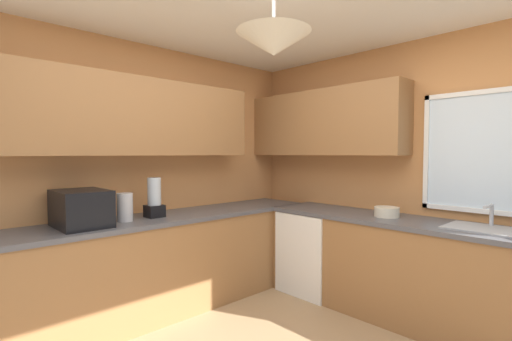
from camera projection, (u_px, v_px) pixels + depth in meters
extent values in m
cube|color=#C6844C|center=(413.00, 175.00, 3.47)|extent=(3.81, 0.06, 2.53)
cube|color=#C6844C|center=(134.00, 175.00, 3.51)|extent=(0.06, 3.91, 2.53)
cube|color=silver|center=(498.00, 152.00, 2.93)|extent=(1.08, 0.02, 0.94)
cube|color=white|center=(500.00, 90.00, 2.90)|extent=(1.16, 0.04, 0.04)
cube|color=white|center=(496.00, 212.00, 2.95)|extent=(1.16, 0.04, 0.04)
cube|color=white|center=(427.00, 152.00, 3.33)|extent=(0.04, 0.04, 1.02)
cube|color=olive|center=(120.00, 116.00, 3.21)|extent=(0.32, 2.65, 0.70)
cube|color=olive|center=(323.00, 123.00, 3.98)|extent=(1.86, 0.32, 0.70)
cylinder|color=#B7B7BC|center=(274.00, 1.00, 2.10)|extent=(0.02, 0.02, 0.35)
cone|color=silver|center=(274.00, 44.00, 2.11)|extent=(0.44, 0.44, 0.14)
cube|color=olive|center=(151.00, 268.00, 3.31)|extent=(0.62, 3.49, 0.85)
cube|color=#4C4C51|center=(151.00, 220.00, 3.29)|extent=(0.65, 3.52, 0.04)
cube|color=olive|center=(418.00, 275.00, 3.13)|extent=(2.87, 0.62, 0.85)
cube|color=#4C4C51|center=(419.00, 223.00, 3.11)|extent=(2.90, 0.65, 0.04)
cube|color=white|center=(315.00, 251.00, 3.89)|extent=(0.60, 0.60, 0.84)
cube|color=black|center=(81.00, 208.00, 2.87)|extent=(0.48, 0.36, 0.29)
cylinder|color=#B7B7BC|center=(125.00, 207.00, 3.10)|extent=(0.13, 0.13, 0.24)
cube|color=#9EA0A5|center=(485.00, 229.00, 2.75)|extent=(0.53, 0.40, 0.02)
cylinder|color=#B7B7BC|center=(492.00, 216.00, 2.86)|extent=(0.03, 0.03, 0.18)
cylinder|color=#B7B7BC|center=(488.00, 206.00, 2.78)|extent=(0.02, 0.20, 0.02)
cylinder|color=beige|center=(387.00, 212.00, 3.32)|extent=(0.22, 0.22, 0.09)
cube|color=black|center=(154.00, 211.00, 3.31)|extent=(0.15, 0.15, 0.11)
cylinder|color=#B2BCC6|center=(154.00, 191.00, 3.30)|extent=(0.12, 0.12, 0.25)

